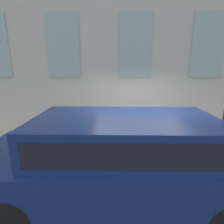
% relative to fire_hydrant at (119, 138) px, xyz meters
% --- Properties ---
extents(ground_plane, '(80.00, 80.00, 0.00)m').
position_rel_fire_hydrant_xyz_m(ground_plane, '(-0.65, -0.58, -0.53)').
color(ground_plane, '#2D2D30').
extents(sidewalk, '(2.22, 60.00, 0.18)m').
position_rel_fire_hydrant_xyz_m(sidewalk, '(0.46, -0.58, -0.44)').
color(sidewalk, '#B2ADA3').
rests_on(sidewalk, ground_plane).
extents(fire_hydrant, '(0.27, 0.40, 0.69)m').
position_rel_fire_hydrant_xyz_m(fire_hydrant, '(0.00, 0.00, 0.00)').
color(fire_hydrant, '#2D7260').
rests_on(fire_hydrant, sidewalk).
extents(person, '(0.26, 0.17, 1.08)m').
position_rel_fire_hydrant_xyz_m(person, '(0.47, 0.40, 0.30)').
color(person, '#232328').
rests_on(person, sidewalk).
extents(parked_truck_navy_near, '(1.95, 5.22, 1.70)m').
position_rel_fire_hydrant_xyz_m(parked_truck_navy_near, '(-1.84, -0.00, 0.45)').
color(parked_truck_navy_near, black).
rests_on(parked_truck_navy_near, ground_plane).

